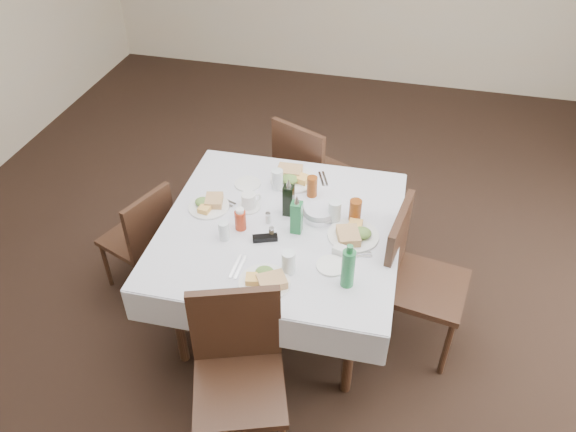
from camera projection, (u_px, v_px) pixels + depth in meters
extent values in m
plane|color=black|center=(297.00, 293.00, 3.92)|extent=(7.00, 7.00, 0.00)
cylinder|color=black|center=(178.00, 320.00, 3.27)|extent=(0.06, 0.06, 0.72)
cylinder|color=black|center=(229.00, 214.00, 4.03)|extent=(0.06, 0.06, 0.72)
cylinder|color=black|center=(349.00, 350.00, 3.10)|extent=(0.06, 0.06, 0.72)
cylinder|color=black|center=(369.00, 234.00, 3.86)|extent=(0.06, 0.06, 0.72)
cube|color=black|center=(281.00, 229.00, 3.33)|extent=(1.28, 1.28, 0.03)
cube|color=silver|center=(281.00, 226.00, 3.31)|extent=(1.41, 1.41, 0.01)
cube|color=silver|center=(304.00, 176.00, 3.91)|extent=(1.38, 0.04, 0.22)
cube|color=silver|center=(250.00, 327.00, 2.86)|extent=(1.38, 0.04, 0.22)
cube|color=silver|center=(396.00, 257.00, 3.27)|extent=(0.04, 1.38, 0.22)
cube|color=silver|center=(173.00, 224.00, 3.50)|extent=(0.04, 1.38, 0.22)
cube|color=black|center=(314.00, 172.00, 4.27)|extent=(0.59, 0.59, 0.04)
cube|color=black|center=(298.00, 157.00, 4.00)|extent=(0.42, 0.22, 0.48)
cylinder|color=black|center=(347.00, 194.00, 4.44)|extent=(0.04, 0.04, 0.45)
cylinder|color=black|center=(318.00, 218.00, 4.21)|extent=(0.04, 0.04, 0.45)
cylinder|color=black|center=(308.00, 176.00, 4.62)|extent=(0.04, 0.04, 0.45)
cylinder|color=black|center=(279.00, 198.00, 4.39)|extent=(0.04, 0.04, 0.45)
cube|color=black|center=(240.00, 390.00, 2.79)|extent=(0.58, 0.58, 0.04)
cube|color=black|center=(236.00, 325.00, 2.79)|extent=(0.44, 0.19, 0.49)
cylinder|color=black|center=(205.00, 386.00, 3.07)|extent=(0.04, 0.04, 0.46)
cylinder|color=black|center=(276.00, 380.00, 3.10)|extent=(0.04, 0.04, 0.46)
cube|color=black|center=(426.00, 287.00, 3.32)|extent=(0.53, 0.53, 0.04)
cube|color=black|center=(397.00, 246.00, 3.22)|extent=(0.11, 0.46, 0.50)
cylinder|color=black|center=(447.00, 348.00, 3.27)|extent=(0.04, 0.04, 0.47)
cylinder|color=black|center=(380.00, 327.00, 3.39)|extent=(0.04, 0.04, 0.47)
cylinder|color=black|center=(458.00, 301.00, 3.55)|extent=(0.04, 0.04, 0.47)
cylinder|color=black|center=(397.00, 283.00, 3.67)|extent=(0.04, 0.04, 0.47)
cube|color=black|center=(136.00, 238.00, 3.77)|extent=(0.50, 0.50, 0.04)
cube|color=black|center=(150.00, 224.00, 3.56)|extent=(0.17, 0.38, 0.42)
cylinder|color=black|center=(142.00, 237.00, 4.08)|extent=(0.03, 0.03, 0.40)
cylinder|color=black|center=(176.00, 255.00, 3.93)|extent=(0.03, 0.03, 0.40)
cylinder|color=black|center=(106.00, 264.00, 3.86)|extent=(0.03, 0.03, 0.40)
cylinder|color=black|center=(140.00, 284.00, 3.71)|extent=(0.03, 0.03, 0.40)
cylinder|color=white|center=(294.00, 179.00, 3.66)|extent=(0.30, 0.30, 0.02)
cube|color=#B3844F|center=(289.00, 171.00, 3.67)|extent=(0.16, 0.13, 0.05)
cube|color=#EFB551|center=(301.00, 178.00, 3.62)|extent=(0.12, 0.11, 0.04)
ellipsoid|color=#3B6B24|center=(290.00, 179.00, 3.60)|extent=(0.11, 0.10, 0.05)
cylinder|color=white|center=(264.00, 283.00, 2.94)|extent=(0.28, 0.28, 0.01)
cube|color=#B3844F|center=(272.00, 281.00, 2.90)|extent=(0.18, 0.17, 0.05)
cube|color=#EFB551|center=(255.00, 279.00, 2.92)|extent=(0.10, 0.09, 0.04)
ellipsoid|color=#3B6B24|center=(265.00, 272.00, 2.95)|extent=(0.10, 0.09, 0.05)
cylinder|color=white|center=(353.00, 236.00, 3.23)|extent=(0.30, 0.30, 0.02)
cube|color=#B3844F|center=(348.00, 236.00, 3.18)|extent=(0.16, 0.18, 0.05)
cube|color=#EFB551|center=(355.00, 226.00, 3.25)|extent=(0.08, 0.10, 0.04)
ellipsoid|color=#3B6B24|center=(362.00, 233.00, 3.20)|extent=(0.11, 0.10, 0.05)
cylinder|color=white|center=(209.00, 207.00, 3.44)|extent=(0.25, 0.25, 0.01)
cube|color=#B3844F|center=(214.00, 200.00, 3.44)|extent=(0.13, 0.15, 0.04)
cube|color=#EFB551|center=(205.00, 208.00, 3.39)|extent=(0.07, 0.09, 0.03)
ellipsoid|color=#3B6B24|center=(202.00, 202.00, 3.43)|extent=(0.09, 0.08, 0.04)
cylinder|color=white|center=(248.00, 184.00, 3.62)|extent=(0.17, 0.17, 0.01)
cylinder|color=white|center=(331.00, 266.00, 3.04)|extent=(0.17, 0.17, 0.01)
cylinder|color=silver|center=(277.00, 179.00, 3.55)|extent=(0.07, 0.07, 0.13)
cylinder|color=silver|center=(288.00, 262.00, 2.97)|extent=(0.07, 0.07, 0.14)
cylinder|color=silver|center=(335.00, 212.00, 3.30)|extent=(0.08, 0.08, 0.14)
cylinder|color=silver|center=(224.00, 231.00, 3.18)|extent=(0.06, 0.06, 0.11)
cylinder|color=brown|center=(312.00, 186.00, 3.49)|extent=(0.07, 0.07, 0.14)
cylinder|color=brown|center=(355.00, 211.00, 3.29)|extent=(0.07, 0.07, 0.15)
cylinder|color=silver|center=(319.00, 215.00, 3.36)|extent=(0.20, 0.20, 0.04)
cylinder|color=silver|center=(319.00, 211.00, 3.34)|extent=(0.18, 0.18, 0.04)
cube|color=black|center=(289.00, 200.00, 3.33)|extent=(0.06, 0.06, 0.20)
cone|color=silver|center=(289.00, 183.00, 3.25)|extent=(0.03, 0.03, 0.06)
cube|color=#1F6E39|center=(297.00, 217.00, 3.20)|extent=(0.06, 0.06, 0.20)
cone|color=silver|center=(297.00, 199.00, 3.12)|extent=(0.03, 0.03, 0.06)
cylinder|color=#B23216|center=(240.00, 220.00, 3.25)|extent=(0.07, 0.07, 0.12)
cylinder|color=white|center=(240.00, 211.00, 3.20)|extent=(0.05, 0.05, 0.02)
cylinder|color=white|center=(268.00, 218.00, 3.31)|extent=(0.03, 0.03, 0.06)
cylinder|color=silver|center=(268.00, 214.00, 3.29)|extent=(0.03, 0.03, 0.01)
cylinder|color=#473B28|center=(271.00, 233.00, 3.21)|extent=(0.03, 0.03, 0.06)
cylinder|color=silver|center=(271.00, 229.00, 3.19)|extent=(0.03, 0.03, 0.01)
cylinder|color=white|center=(249.00, 207.00, 3.43)|extent=(0.14, 0.14, 0.01)
cylinder|color=white|center=(249.00, 200.00, 3.40)|extent=(0.09, 0.09, 0.09)
cylinder|color=black|center=(248.00, 196.00, 3.38)|extent=(0.07, 0.07, 0.01)
torus|color=white|center=(257.00, 198.00, 3.42)|extent=(0.05, 0.05, 0.06)
cube|color=black|center=(265.00, 238.00, 3.20)|extent=(0.15, 0.09, 0.03)
cylinder|color=#1F6E39|center=(348.00, 268.00, 2.87)|extent=(0.07, 0.07, 0.23)
cylinder|color=#1F6E39|center=(350.00, 249.00, 2.78)|extent=(0.03, 0.03, 0.04)
cube|color=white|center=(342.00, 251.00, 3.10)|extent=(0.11, 0.08, 0.05)
cube|color=pink|center=(342.00, 250.00, 3.09)|extent=(0.08, 0.06, 0.02)
cube|color=silver|center=(321.00, 179.00, 3.67)|extent=(0.07, 0.16, 0.01)
cube|color=silver|center=(325.00, 179.00, 3.67)|extent=(0.07, 0.16, 0.01)
cube|color=silver|center=(240.00, 267.00, 3.03)|extent=(0.02, 0.18, 0.01)
cube|color=silver|center=(235.00, 266.00, 3.03)|extent=(0.02, 0.18, 0.01)
cube|color=silver|center=(357.00, 256.00, 3.10)|extent=(0.16, 0.06, 0.01)
cube|color=silver|center=(356.00, 253.00, 3.12)|extent=(0.16, 0.06, 0.01)
cube|color=silver|center=(223.00, 199.00, 3.50)|extent=(0.19, 0.08, 0.01)
cube|color=silver|center=(220.00, 202.00, 3.48)|extent=(0.19, 0.08, 0.01)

